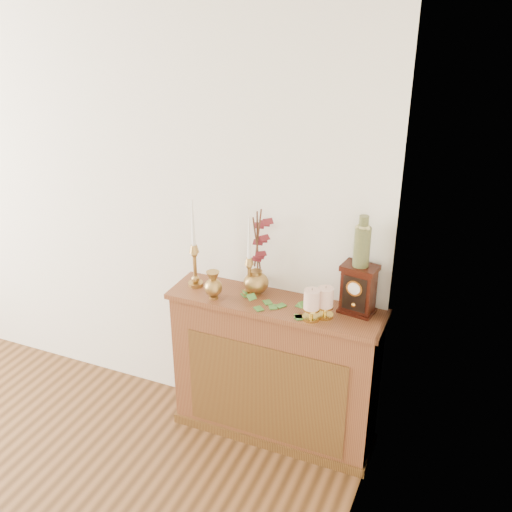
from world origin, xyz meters
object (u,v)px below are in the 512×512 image
at_px(mantel_clock, 358,290).
at_px(bud_vase, 213,285).
at_px(ginger_jar, 261,253).
at_px(ceramic_vase, 362,244).
at_px(candlestick_left, 195,259).
at_px(candlestick_center, 249,270).

bearing_deg(mantel_clock, bud_vase, -159.62).
bearing_deg(ginger_jar, ceramic_vase, -1.89).
bearing_deg(ceramic_vase, ginger_jar, 178.11).
height_order(candlestick_left, mantel_clock, candlestick_left).
height_order(ginger_jar, mantel_clock, ginger_jar).
xyz_separation_m(bud_vase, ginger_jar, (0.21, 0.19, 0.16)).
bearing_deg(ceramic_vase, candlestick_left, -175.66).
bearing_deg(ceramic_vase, candlestick_center, -175.48).
bearing_deg(bud_vase, candlestick_left, 149.53).
relative_size(candlestick_left, ceramic_vase, 1.91).
relative_size(candlestick_center, ginger_jar, 0.88).
relative_size(candlestick_center, mantel_clock, 1.69).
xyz_separation_m(ginger_jar, ceramic_vase, (0.57, -0.02, 0.16)).
distance_m(bud_vase, ginger_jar, 0.32).
xyz_separation_m(candlestick_left, bud_vase, (0.17, -0.10, -0.09)).
xyz_separation_m(candlestick_center, ceramic_vase, (0.61, 0.05, 0.25)).
bearing_deg(ginger_jar, mantel_clock, -2.14).
height_order(candlestick_center, mantel_clock, candlestick_center).
relative_size(bud_vase, ceramic_vase, 0.60).
relative_size(candlestick_left, ginger_jar, 0.99).
height_order(bud_vase, ceramic_vase, ceramic_vase).
xyz_separation_m(candlestick_center, bud_vase, (-0.17, -0.12, -0.07)).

